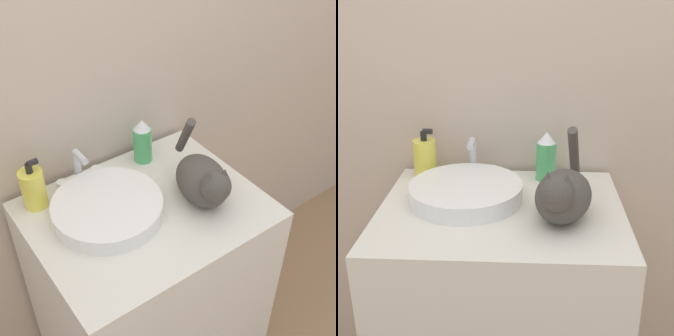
% 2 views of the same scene
% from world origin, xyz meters
% --- Properties ---
extents(wall_back, '(6.00, 0.05, 2.50)m').
position_xyz_m(wall_back, '(0.00, 0.60, 1.25)').
color(wall_back, '#C6B29E').
rests_on(wall_back, ground_plane).
extents(vanity_cabinet, '(0.69, 0.57, 0.89)m').
position_xyz_m(vanity_cabinet, '(0.00, 0.28, 0.44)').
color(vanity_cabinet, silver).
rests_on(vanity_cabinet, ground_plane).
extents(sink_basin, '(0.33, 0.33, 0.05)m').
position_xyz_m(sink_basin, '(-0.11, 0.32, 0.91)').
color(sink_basin, white).
rests_on(sink_basin, vanity_cabinet).
extents(faucet, '(0.15, 0.08, 0.14)m').
position_xyz_m(faucet, '(-0.11, 0.50, 0.94)').
color(faucet, silver).
rests_on(faucet, vanity_cabinet).
extents(cat, '(0.20, 0.33, 0.23)m').
position_xyz_m(cat, '(0.17, 0.21, 0.96)').
color(cat, '#47423D').
rests_on(cat, vanity_cabinet).
extents(soap_bottle, '(0.07, 0.07, 0.16)m').
position_xyz_m(soap_bottle, '(-0.26, 0.49, 0.95)').
color(soap_bottle, '#EADB4C').
rests_on(soap_bottle, vanity_cabinet).
extents(spray_bottle, '(0.06, 0.06, 0.16)m').
position_xyz_m(spray_bottle, '(0.13, 0.49, 0.96)').
color(spray_bottle, '#4CB266').
rests_on(spray_bottle, vanity_cabinet).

